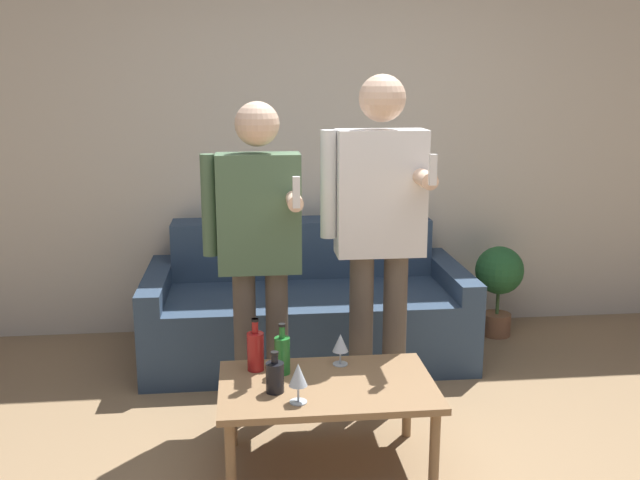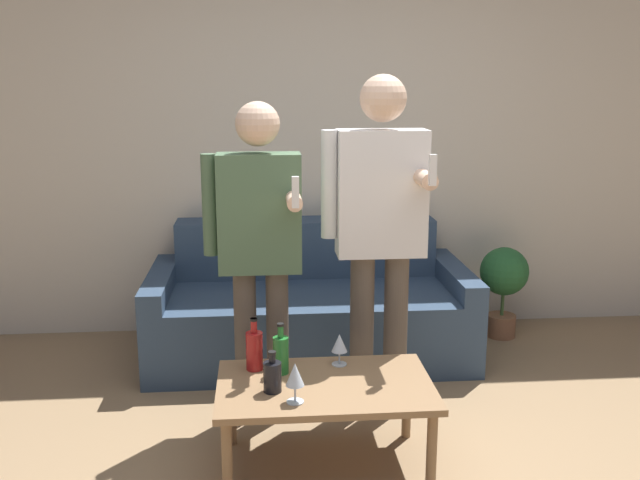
% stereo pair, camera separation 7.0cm
% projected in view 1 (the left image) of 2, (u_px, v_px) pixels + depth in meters
% --- Properties ---
extents(wall_back, '(8.00, 0.06, 2.70)m').
position_uv_depth(wall_back, '(311.00, 132.00, 4.75)').
color(wall_back, beige).
rests_on(wall_back, ground_plane).
extents(couch, '(1.96, 0.95, 0.80)m').
position_uv_depth(couch, '(306.00, 308.00, 4.48)').
color(couch, '#334760').
rests_on(couch, ground_plane).
extents(coffee_table, '(0.94, 0.60, 0.41)m').
position_uv_depth(coffee_table, '(327.00, 393.00, 3.11)').
color(coffee_table, '#8E6B47').
rests_on(coffee_table, ground_plane).
extents(bottle_orange, '(0.08, 0.08, 0.24)m').
position_uv_depth(bottle_orange, '(256.00, 350.00, 3.23)').
color(bottle_orange, '#B21E1E').
rests_on(bottle_orange, coffee_table).
extents(bottle_green, '(0.07, 0.07, 0.24)m').
position_uv_depth(bottle_green, '(282.00, 354.00, 3.19)').
color(bottle_green, '#23752D').
rests_on(bottle_green, coffee_table).
extents(bottle_dark, '(0.08, 0.08, 0.18)m').
position_uv_depth(bottle_dark, '(275.00, 376.00, 3.00)').
color(bottle_dark, black).
rests_on(bottle_dark, coffee_table).
extents(wine_glass_near, '(0.08, 0.08, 0.17)m').
position_uv_depth(wine_glass_near, '(298.00, 376.00, 2.90)').
color(wine_glass_near, silver).
rests_on(wine_glass_near, coffee_table).
extents(wine_glass_far, '(0.07, 0.07, 0.15)m').
position_uv_depth(wine_glass_far, '(340.00, 344.00, 3.28)').
color(wine_glass_far, silver).
rests_on(wine_glass_far, coffee_table).
extents(person_standing_left, '(0.48, 0.41, 1.60)m').
position_uv_depth(person_standing_left, '(258.00, 238.00, 3.47)').
color(person_standing_left, brown).
rests_on(person_standing_left, ground_plane).
extents(person_standing_right, '(0.52, 0.44, 1.72)m').
position_uv_depth(person_standing_right, '(379.00, 219.00, 3.56)').
color(person_standing_right, brown).
rests_on(person_standing_right, ground_plane).
extents(potted_plant, '(0.32, 0.32, 0.61)m').
position_uv_depth(potted_plant, '(499.00, 278.00, 4.75)').
color(potted_plant, '#936042').
rests_on(potted_plant, ground_plane).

